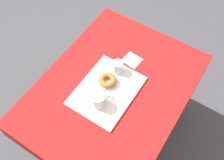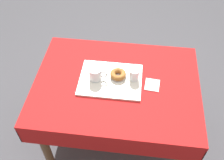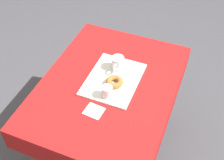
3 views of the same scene
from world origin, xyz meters
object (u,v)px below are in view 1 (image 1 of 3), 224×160
object	(u,v)px
serving_tray	(107,91)
water_glass_near	(118,67)
sugar_donut_left	(107,80)
tea_mug_left	(98,100)
dining_table	(113,96)
paper_napkin	(132,60)
donut_plate_left	(108,82)

from	to	relation	value
serving_tray	water_glass_near	distance (m)	0.17
serving_tray	sugar_donut_left	bearing A→B (deg)	-151.55
tea_mug_left	water_glass_near	bearing A→B (deg)	-172.90
tea_mug_left	sugar_donut_left	bearing A→B (deg)	-166.38
sugar_donut_left	dining_table	bearing A→B (deg)	82.75
dining_table	serving_tray	bearing A→B (deg)	-22.52
dining_table	paper_napkin	world-z (taller)	paper_napkin
water_glass_near	sugar_donut_left	world-z (taller)	water_glass_near
dining_table	serving_tray	world-z (taller)	serving_tray
sugar_donut_left	paper_napkin	size ratio (longest dim) A/B	1.03
tea_mug_left	sugar_donut_left	xyz separation A→B (m)	(-0.15, -0.04, -0.02)
water_glass_near	sugar_donut_left	size ratio (longest dim) A/B	0.73
donut_plate_left	paper_napkin	bearing A→B (deg)	171.27
dining_table	serving_tray	distance (m)	0.12
serving_tray	donut_plate_left	world-z (taller)	donut_plate_left
water_glass_near	paper_napkin	size ratio (longest dim) A/B	0.75
donut_plate_left	sugar_donut_left	bearing A→B (deg)	0.00
sugar_donut_left	tea_mug_left	bearing A→B (deg)	13.62
sugar_donut_left	paper_napkin	world-z (taller)	sugar_donut_left
dining_table	paper_napkin	xyz separation A→B (m)	(-0.25, -0.01, 0.11)
tea_mug_left	water_glass_near	distance (m)	0.27
paper_napkin	donut_plate_left	bearing A→B (deg)	-8.73
water_glass_near	dining_table	bearing A→B (deg)	19.15
dining_table	donut_plate_left	world-z (taller)	donut_plate_left
serving_tray	paper_napkin	world-z (taller)	serving_tray
tea_mug_left	donut_plate_left	distance (m)	0.16
tea_mug_left	water_glass_near	size ratio (longest dim) A/B	1.56
tea_mug_left	sugar_donut_left	world-z (taller)	tea_mug_left
water_glass_near	paper_napkin	world-z (taller)	water_glass_near
sugar_donut_left	serving_tray	bearing A→B (deg)	28.45
donut_plate_left	tea_mug_left	bearing A→B (deg)	13.62
tea_mug_left	donut_plate_left	size ratio (longest dim) A/B	1.08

